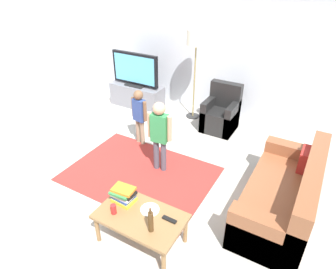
{
  "coord_description": "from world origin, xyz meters",
  "views": [
    {
      "loc": [
        1.89,
        -2.69,
        2.93
      ],
      "look_at": [
        0.0,
        0.6,
        0.65
      ],
      "focal_mm": 31.88,
      "sensor_mm": 36.0,
      "label": 1
    }
  ],
  "objects": [
    {
      "name": "tv_stand",
      "position": [
        -1.77,
        2.3,
        0.24
      ],
      "size": [
        1.2,
        0.44,
        0.5
      ],
      "color": "slate",
      "rests_on": "ground"
    },
    {
      "name": "ground",
      "position": [
        0.0,
        0.0,
        0.0
      ],
      "size": [
        7.8,
        7.8,
        0.0
      ],
      "primitive_type": "plane",
      "color": "#B2ADA3"
    },
    {
      "name": "coffee_table",
      "position": [
        0.42,
        -0.76,
        0.37
      ],
      "size": [
        1.0,
        0.6,
        0.42
      ],
      "color": "olive",
      "rests_on": "ground"
    },
    {
      "name": "plate",
      "position": [
        0.47,
        -0.64,
        0.43
      ],
      "size": [
        0.22,
        0.22,
        0.02
      ],
      "color": "white",
      "rests_on": "coffee_table"
    },
    {
      "name": "bottle",
      "position": [
        0.64,
        -0.88,
        0.55
      ],
      "size": [
        0.06,
        0.06,
        0.31
      ],
      "color": "#4C3319",
      "rests_on": "coffee_table"
    },
    {
      "name": "tv",
      "position": [
        -1.77,
        2.28,
        0.85
      ],
      "size": [
        1.1,
        0.28,
        0.71
      ],
      "color": "black",
      "rests_on": "tv_stand"
    },
    {
      "name": "soda_can",
      "position": [
        0.14,
        -0.88,
        0.48
      ],
      "size": [
        0.07,
        0.07,
        0.12
      ],
      "primitive_type": "cylinder",
      "color": "red",
      "rests_on": "coffee_table"
    },
    {
      "name": "book_stack",
      "position": [
        0.12,
        -0.66,
        0.52
      ],
      "size": [
        0.28,
        0.23,
        0.2
      ],
      "color": "yellow",
      "rests_on": "coffee_table"
    },
    {
      "name": "wall_back",
      "position": [
        0.0,
        3.0,
        1.35
      ],
      "size": [
        6.0,
        0.12,
        2.7
      ],
      "primitive_type": "cube",
      "color": "silver",
      "rests_on": "ground"
    },
    {
      "name": "floor_lamp",
      "position": [
        -0.46,
        2.45,
        1.54
      ],
      "size": [
        0.36,
        0.36,
        1.78
      ],
      "color": "#262626",
      "rests_on": "ground"
    },
    {
      "name": "area_rug",
      "position": [
        -0.32,
        0.28,
        0.0
      ],
      "size": [
        2.2,
        1.6,
        0.01
      ],
      "primitive_type": "cube",
      "color": "#9E2D28",
      "rests_on": "ground"
    },
    {
      "name": "child_center",
      "position": [
        -0.12,
        0.55,
        0.7
      ],
      "size": [
        0.39,
        0.19,
        1.16
      ],
      "color": "#4C4C59",
      "rests_on": "ground"
    },
    {
      "name": "tv_remote",
      "position": [
        0.74,
        -0.66,
        0.43
      ],
      "size": [
        0.17,
        0.05,
        0.02
      ],
      "primitive_type": "cube",
      "rotation": [
        0.0,
        0.0,
        -0.02
      ],
      "color": "black",
      "rests_on": "coffee_table"
    },
    {
      "name": "child_near_tv",
      "position": [
        -0.83,
        1.05,
        0.61
      ],
      "size": [
        0.34,
        0.16,
        1.02
      ],
      "color": "gray",
      "rests_on": "ground"
    },
    {
      "name": "couch",
      "position": [
        1.78,
        0.52,
        0.29
      ],
      "size": [
        0.8,
        1.8,
        0.86
      ],
      "color": "brown",
      "rests_on": "ground"
    },
    {
      "name": "armchair",
      "position": [
        0.23,
        2.26,
        0.3
      ],
      "size": [
        0.6,
        0.6,
        0.9
      ],
      "color": "black",
      "rests_on": "ground"
    }
  ]
}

